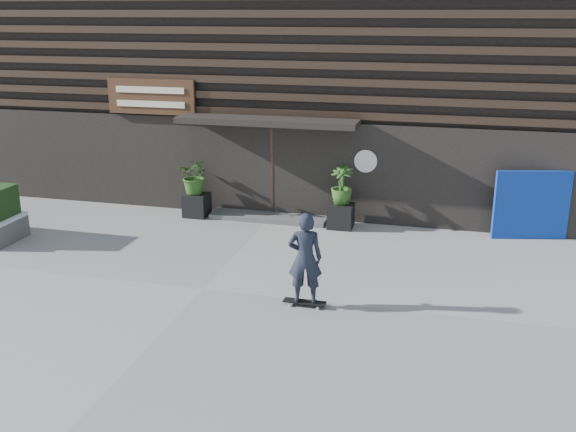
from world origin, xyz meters
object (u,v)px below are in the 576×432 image
(planter_pot_right, at_px, (341,216))
(blue_tarp, at_px, (531,205))
(planter_pot_left, at_px, (197,205))
(skateboarder, at_px, (305,258))

(planter_pot_right, height_order, blue_tarp, blue_tarp)
(planter_pot_right, bearing_deg, planter_pot_left, 180.00)
(planter_pot_left, xyz_separation_m, blue_tarp, (8.21, 0.30, 0.51))
(skateboarder, bearing_deg, planter_pot_left, 130.47)
(blue_tarp, bearing_deg, skateboarder, -144.43)
(planter_pot_left, distance_m, blue_tarp, 8.24)
(skateboarder, bearing_deg, blue_tarp, 49.46)
(planter_pot_left, height_order, skateboarder, skateboarder)
(planter_pot_left, distance_m, planter_pot_right, 3.80)
(planter_pot_left, height_order, planter_pot_right, same)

